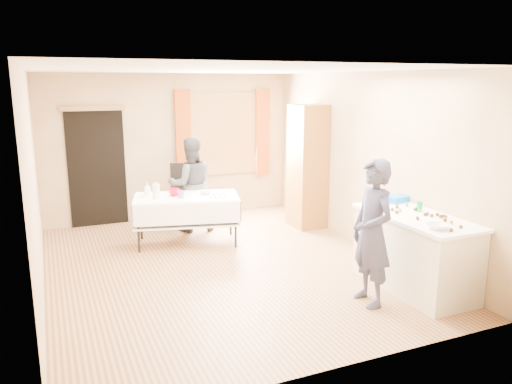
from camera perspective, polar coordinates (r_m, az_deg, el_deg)
name	(u,v)px	position (r m, az deg, el deg)	size (l,w,h in m)	color
floor	(222,266)	(6.90, -3.87, -8.46)	(4.50, 5.50, 0.02)	#9E7047
ceiling	(219,69)	(6.44, -4.23, 13.85)	(4.50, 5.50, 0.02)	white
wall_back	(171,147)	(9.17, -9.74, 5.10)	(4.50, 0.02, 2.60)	tan
wall_front	(333,227)	(4.10, 8.76, -4.02)	(4.50, 0.02, 2.60)	tan
wall_left	(33,186)	(6.20, -24.18, 0.65)	(0.02, 5.50, 2.60)	tan
wall_right	(365,161)	(7.58, 12.35, 3.45)	(0.02, 5.50, 2.60)	tan
window_frame	(223,134)	(9.39, -3.75, 6.65)	(1.32, 0.06, 1.52)	olive
window_pane	(224,134)	(9.37, -3.72, 6.64)	(1.20, 0.02, 1.40)	white
curtain_left	(183,136)	(9.11, -8.30, 6.37)	(0.28, 0.06, 1.65)	#A94415
curtain_right	(263,132)	(9.63, 0.76, 6.82)	(0.28, 0.06, 1.65)	#A94415
doorway	(97,168)	(8.97, -17.72, 2.59)	(0.95, 0.04, 2.00)	black
door_lintel	(93,108)	(8.84, -18.14, 9.08)	(1.05, 0.06, 0.08)	olive
cabinet	(307,167)	(8.53, 5.90, 2.90)	(0.50, 0.60, 2.08)	brown
counter	(415,252)	(6.33, 17.67, -6.56)	(0.76, 1.59, 0.91)	beige
party_table	(187,215)	(7.75, -7.91, -2.65)	(1.74, 1.17, 0.75)	black
chair	(183,207)	(8.80, -8.39, -1.68)	(0.57, 0.57, 1.07)	black
girl	(372,233)	(5.66, 13.15, -4.58)	(0.42, 0.62, 1.65)	#272843
woman	(191,184)	(8.34, -7.46, 0.86)	(0.81, 0.66, 1.57)	black
soda_can	(420,207)	(6.38, 18.20, -1.59)	(0.07, 0.07, 0.12)	#079E2C
mixing_bowl	(438,226)	(5.70, 20.04, -3.72)	(0.27, 0.27, 0.06)	white
foam_block	(380,201)	(6.64, 14.03, -0.98)	(0.15, 0.10, 0.08)	white
blue_basket	(397,199)	(6.80, 15.81, -0.77)	(0.30, 0.20, 0.08)	blue
pitcher	(156,192)	(7.54, -11.34, 0.04)	(0.11, 0.11, 0.22)	silver
cup_red	(174,192)	(7.69, -9.33, 0.00)	(0.19, 0.19, 0.12)	red
cup_rainbow	(181,194)	(7.53, -8.57, -0.28)	(0.16, 0.16, 0.11)	red
small_bowl	(206,192)	(7.76, -5.72, -0.02)	(0.26, 0.26, 0.06)	white
pastry_tray	(219,196)	(7.56, -4.23, -0.49)	(0.28, 0.20, 0.02)	white
bottle	(147,189)	(7.83, -12.32, 0.35)	(0.09, 0.09, 0.19)	white
cake_balls	(421,214)	(6.18, 18.34, -2.42)	(0.46, 1.11, 0.04)	#3F2314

